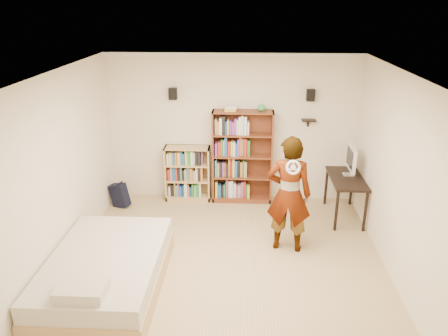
% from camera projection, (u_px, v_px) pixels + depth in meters
% --- Properties ---
extents(ground, '(4.50, 5.00, 0.01)m').
position_uv_depth(ground, '(226.00, 271.00, 6.08)').
color(ground, tan).
rests_on(ground, ground).
extents(room_shell, '(4.52, 5.02, 2.71)m').
position_uv_depth(room_shell, '(226.00, 152.00, 5.45)').
color(room_shell, silver).
rests_on(room_shell, ground).
extents(crown_molding, '(4.50, 5.00, 0.06)m').
position_uv_depth(crown_molding, '(227.00, 79.00, 5.12)').
color(crown_molding, white).
rests_on(crown_molding, room_shell).
extents(speaker_left, '(0.14, 0.12, 0.20)m').
position_uv_depth(speaker_left, '(173.00, 94.00, 7.65)').
color(speaker_left, black).
rests_on(speaker_left, room_shell).
extents(speaker_right, '(0.14, 0.12, 0.20)m').
position_uv_depth(speaker_right, '(311.00, 95.00, 7.53)').
color(speaker_right, black).
rests_on(speaker_right, room_shell).
extents(wall_shelf, '(0.25, 0.16, 0.02)m').
position_uv_depth(wall_shelf, '(309.00, 120.00, 7.71)').
color(wall_shelf, black).
rests_on(wall_shelf, room_shell).
extents(tall_bookshelf, '(1.09, 0.32, 1.72)m').
position_uv_depth(tall_bookshelf, '(242.00, 157.00, 7.95)').
color(tall_bookshelf, brown).
rests_on(tall_bookshelf, ground).
extents(low_bookshelf, '(0.83, 0.31, 1.04)m').
position_uv_depth(low_bookshelf, '(188.00, 174.00, 8.12)').
color(low_bookshelf, tan).
rests_on(low_bookshelf, ground).
extents(computer_desk, '(0.54, 1.08, 0.74)m').
position_uv_depth(computer_desk, '(345.00, 197.00, 7.50)').
color(computer_desk, black).
rests_on(computer_desk, ground).
extents(imac, '(0.18, 0.52, 0.51)m').
position_uv_depth(imac, '(350.00, 161.00, 7.38)').
color(imac, white).
rests_on(imac, computer_desk).
extents(daybed, '(1.40, 2.15, 0.63)m').
position_uv_depth(daybed, '(106.00, 268.00, 5.62)').
color(daybed, beige).
rests_on(daybed, ground).
extents(person, '(0.71, 0.53, 1.78)m').
position_uv_depth(person, '(289.00, 195.00, 6.35)').
color(person, black).
rests_on(person, ground).
extents(wii_wheel, '(0.20, 0.08, 0.21)m').
position_uv_depth(wii_wheel, '(293.00, 167.00, 5.84)').
color(wii_wheel, white).
rests_on(wii_wheel, person).
extents(navy_bag, '(0.38, 0.32, 0.45)m').
position_uv_depth(navy_bag, '(120.00, 195.00, 7.94)').
color(navy_bag, black).
rests_on(navy_bag, ground).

